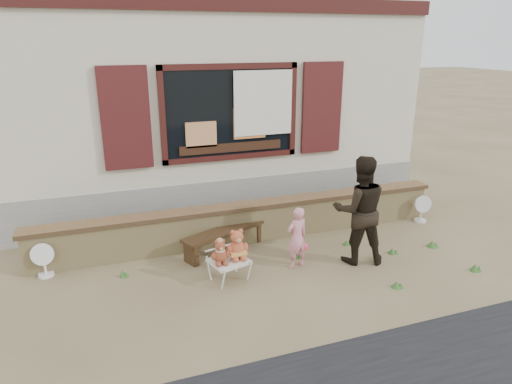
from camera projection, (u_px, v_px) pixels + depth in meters
name	position (u px, v px, depth m)	size (l,w,h in m)	color
ground	(269.00, 266.00, 6.99)	(80.00, 80.00, 0.00)	brown
shopfront	(199.00, 99.00, 10.35)	(8.04, 5.13, 4.00)	#B1A78F
brick_wall	(248.00, 221.00, 7.77)	(7.10, 0.36, 0.67)	tan
bench	(225.00, 235.00, 7.38)	(1.51, 0.88, 0.39)	black
folding_chair	(229.00, 262.00, 6.49)	(0.61, 0.57, 0.31)	beige
teddy_bear_left	(220.00, 251.00, 6.35)	(0.27, 0.23, 0.36)	brown
teddy_bear_right	(237.00, 243.00, 6.49)	(0.33, 0.28, 0.45)	#9A472A
child	(297.00, 237.00, 6.81)	(0.35, 0.23, 0.96)	pink
adult	(360.00, 210.00, 6.88)	(0.82, 0.64, 1.69)	black
fan_left	(44.00, 260.00, 6.60)	(0.34, 0.22, 0.53)	white
fan_right	(421.00, 208.00, 8.58)	(0.34, 0.22, 0.53)	silver
grass_tufts	(371.00, 258.00, 7.12)	(5.10, 1.72, 0.12)	#356227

